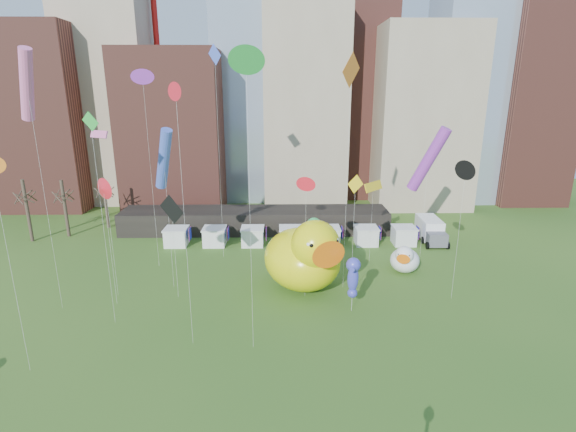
{
  "coord_description": "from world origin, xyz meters",
  "views": [
    {
      "loc": [
        -0.26,
        -18.03,
        19.56
      ],
      "look_at": [
        0.19,
        8.14,
        12.0
      ],
      "focal_mm": 27.0,
      "sensor_mm": 36.0,
      "label": 1
    }
  ],
  "objects_px": {
    "small_duck": "(405,259)",
    "box_truck": "(430,230)",
    "seahorse_green": "(314,236)",
    "big_duck": "(305,256)",
    "seahorse_purple": "(353,275)"
  },
  "relations": [
    {
      "from": "small_duck",
      "to": "box_truck",
      "type": "bearing_deg",
      "value": 79.96
    },
    {
      "from": "small_duck",
      "to": "seahorse_green",
      "type": "xyz_separation_m",
      "value": [
        -10.39,
        -2.55,
        3.63
      ]
    },
    {
      "from": "big_duck",
      "to": "seahorse_green",
      "type": "bearing_deg",
      "value": 33.97
    },
    {
      "from": "small_duck",
      "to": "seahorse_green",
      "type": "height_order",
      "value": "seahorse_green"
    },
    {
      "from": "seahorse_purple",
      "to": "box_truck",
      "type": "xyz_separation_m",
      "value": [
        13.76,
        19.62,
        -2.18
      ]
    },
    {
      "from": "seahorse_green",
      "to": "small_duck",
      "type": "bearing_deg",
      "value": 16.17
    },
    {
      "from": "seahorse_purple",
      "to": "box_truck",
      "type": "relative_size",
      "value": 0.76
    },
    {
      "from": "small_duck",
      "to": "seahorse_green",
      "type": "distance_m",
      "value": 11.3
    },
    {
      "from": "big_duck",
      "to": "seahorse_green",
      "type": "xyz_separation_m",
      "value": [
        1.01,
        1.59,
        1.55
      ]
    },
    {
      "from": "big_duck",
      "to": "seahorse_green",
      "type": "distance_m",
      "value": 2.44
    },
    {
      "from": "seahorse_green",
      "to": "seahorse_purple",
      "type": "xyz_separation_m",
      "value": [
        3.11,
        -6.35,
        -1.5
      ]
    },
    {
      "from": "box_truck",
      "to": "seahorse_green",
      "type": "bearing_deg",
      "value": -140.22
    },
    {
      "from": "big_duck",
      "to": "seahorse_purple",
      "type": "distance_m",
      "value": 6.29
    },
    {
      "from": "small_duck",
      "to": "seahorse_purple",
      "type": "xyz_separation_m",
      "value": [
        -7.28,
        -8.9,
        2.13
      ]
    },
    {
      "from": "big_duck",
      "to": "seahorse_purple",
      "type": "xyz_separation_m",
      "value": [
        4.12,
        -4.76,
        0.05
      ]
    }
  ]
}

